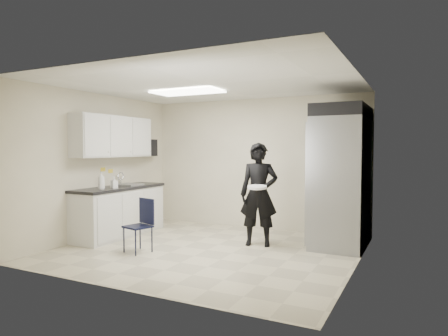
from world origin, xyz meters
The scene contains 21 objects.
floor centered at (0.00, 0.00, 0.00)m, with size 4.50×4.50×0.00m, color #B9B091.
ceiling centered at (0.00, 0.00, 2.60)m, with size 4.50×4.50×0.00m, color silver.
back_wall centered at (0.00, 2.00, 1.30)m, with size 4.50×4.50×0.00m, color beige.
left_wall centered at (-2.25, 0.00, 1.30)m, with size 4.00×4.00×0.00m, color beige.
right_wall centered at (2.25, 0.00, 1.30)m, with size 4.00×4.00×0.00m, color beige.
ceiling_panel centered at (-0.60, 0.40, 2.57)m, with size 1.20×0.60×0.02m, color white.
lower_counter centered at (-1.95, 0.20, 0.43)m, with size 0.60×1.90×0.86m, color silver.
countertop centered at (-1.95, 0.20, 0.89)m, with size 0.64×1.95×0.05m, color black.
sink centered at (-1.93, 0.45, 0.87)m, with size 0.42×0.40×0.14m, color gray.
faucet centered at (-2.13, 0.45, 1.02)m, with size 0.02×0.02×0.24m, color silver.
upper_cabinets centered at (-2.08, 0.20, 1.83)m, with size 0.35×1.80×0.75m, color silver.
towel_dispenser centered at (-2.14, 1.35, 1.62)m, with size 0.22×0.30×0.35m, color black.
notice_sticker_left centered at (-2.24, 0.10, 1.22)m, with size 0.00×0.12×0.07m, color yellow.
notice_sticker_right centered at (-2.24, 0.30, 1.18)m, with size 0.00×0.12×0.07m, color yellow.
commercial_fridge centered at (1.83, 1.27, 1.05)m, with size 0.80×1.35×2.10m, color gray.
fridge_compressor centered at (1.83, 1.27, 2.20)m, with size 0.80×1.35×0.20m, color black.
folding_chair centered at (-0.89, -0.60, 0.40)m, with size 0.36×0.36×0.80m, color black.
man_tuxedo centered at (0.62, 0.65, 0.85)m, with size 0.62×0.42×1.70m, color black.
bucket_lid centered at (0.68, 0.41, 0.99)m, with size 0.31×0.31×0.04m, color silver.
soap_bottle_a centered at (-1.86, -0.35, 1.06)m, with size 0.12×0.12×0.30m, color white.
soap_bottle_b centered at (-1.78, -0.12, 1.01)m, with size 0.09×0.10×0.21m, color #A19FAB.
Camera 1 is at (3.03, -5.47, 1.61)m, focal length 32.00 mm.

